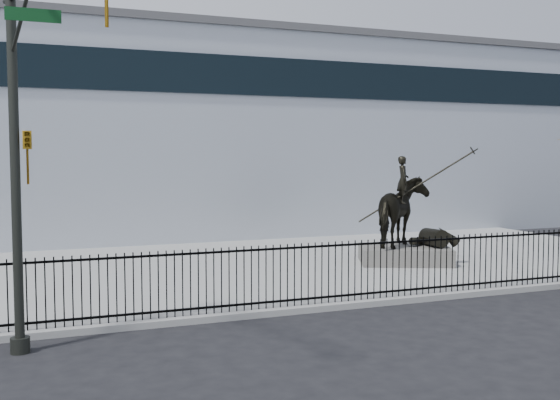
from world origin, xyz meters
name	(u,v)px	position (x,y,z in m)	size (l,w,h in m)	color
ground	(353,321)	(0.00, 0.00, 0.00)	(120.00, 120.00, 0.00)	black
plaza	(252,268)	(0.00, 7.00, 0.07)	(30.00, 12.00, 0.15)	#9B9B99
building	(168,140)	(0.00, 20.00, 4.50)	(44.00, 14.00, 9.00)	#B1B8C0
picket_fence	(329,272)	(0.00, 1.25, 0.90)	(22.10, 0.10, 1.50)	black
statue_plinth	(405,255)	(4.90, 5.62, 0.42)	(2.91, 2.00, 0.55)	#585651
equestrian_statue	(407,212)	(4.95, 5.60, 1.84)	(3.45, 2.89, 3.16)	black
traffic_signal_left	(29,139)	(-6.75, -0.62, 4.03)	(1.52, 4.84, 7.00)	black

